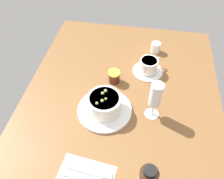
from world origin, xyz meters
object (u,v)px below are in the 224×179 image
(cutlery_setting, at_px, (87,176))
(creamer_jug, at_px, (156,47))
(coffee_cup, at_px, (148,66))
(wine_glass, at_px, (156,96))
(jam_jar, at_px, (114,77))
(porridge_bowl, at_px, (104,105))

(cutlery_setting, distance_m, creamer_jug, 0.71)
(cutlery_setting, relative_size, creamer_jug, 3.38)
(coffee_cup, distance_m, creamer_jug, 0.16)
(coffee_cup, xyz_separation_m, wine_glass, (0.25, 0.03, 0.08))
(cutlery_setting, distance_m, coffee_cup, 0.56)
(coffee_cup, bearing_deg, wine_glass, 7.25)
(cutlery_setting, xyz_separation_m, jam_jar, (-0.44, 0.02, 0.03))
(porridge_bowl, height_order, cutlery_setting, porridge_bowl)
(wine_glass, distance_m, jam_jar, 0.25)
(jam_jar, bearing_deg, coffee_cup, 121.25)
(cutlery_setting, xyz_separation_m, creamer_jug, (-0.69, 0.19, 0.02))
(porridge_bowl, bearing_deg, cutlery_setting, -1.43)
(porridge_bowl, xyz_separation_m, creamer_jug, (-0.42, 0.19, -0.01))
(porridge_bowl, distance_m, coffee_cup, 0.31)
(wine_glass, xyz_separation_m, jam_jar, (-0.16, -0.18, -0.08))
(jam_jar, bearing_deg, porridge_bowl, -3.69)
(porridge_bowl, height_order, creamer_jug, porridge_bowl)
(cutlery_setting, height_order, coffee_cup, coffee_cup)
(porridge_bowl, xyz_separation_m, cutlery_setting, (0.27, -0.01, -0.04))
(coffee_cup, bearing_deg, porridge_bowl, -31.21)
(porridge_bowl, height_order, jam_jar, porridge_bowl)
(creamer_jug, xyz_separation_m, wine_glass, (0.40, 0.00, 0.09))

